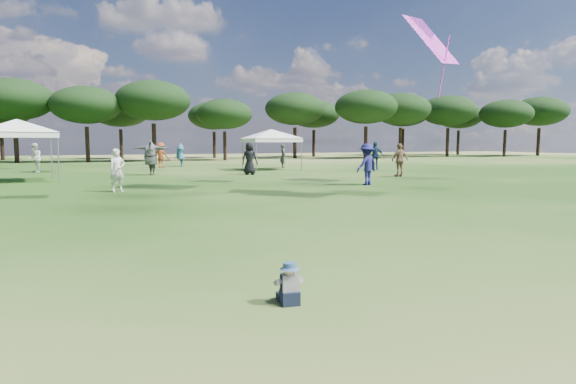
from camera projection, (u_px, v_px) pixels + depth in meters
name	position (u px, v px, depth m)	size (l,w,h in m)	color
ground	(469.00, 379.00, 3.77)	(140.00, 140.00, 0.00)	#294D17
tree_line	(140.00, 106.00, 47.61)	(108.78, 17.63, 7.77)	black
tent_left	(17.00, 122.00, 21.97)	(6.34, 6.34, 3.19)	gray
tent_right	(271.00, 131.00, 31.55)	(6.52, 6.52, 2.97)	gray
toddler	(289.00, 285.00, 5.50)	(0.34, 0.37, 0.48)	black
festival_crowd	(157.00, 159.00, 26.88)	(28.31, 20.29, 1.91)	#9E7F56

